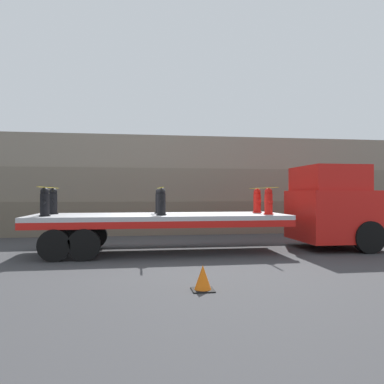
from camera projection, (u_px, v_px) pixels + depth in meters
ground_plane at (160, 252)px, 12.06m from camera, size 120.00×120.00×0.00m
rock_cliff at (152, 185)px, 18.52m from camera, size 60.00×3.30×4.60m
truck_cab at (337, 207)px, 12.97m from camera, size 2.70×2.68×2.84m
flatbed_trailer at (141, 222)px, 11.98m from camera, size 8.08×2.68×1.23m
fire_hydrant_black_near_0 at (45, 202)px, 11.00m from camera, size 0.32×0.53×0.85m
fire_hydrant_black_far_0 at (53, 201)px, 12.13m from camera, size 0.32×0.53×0.85m
fire_hydrant_black_near_1 at (161, 202)px, 11.51m from camera, size 0.32×0.53×0.85m
fire_hydrant_black_far_1 at (159, 201)px, 12.63m from camera, size 0.32×0.53×0.85m
fire_hydrant_red_near_2 at (268, 202)px, 12.01m from camera, size 0.32×0.53×0.85m
fire_hydrant_red_far_2 at (257, 201)px, 13.14m from camera, size 0.32×0.53×0.85m
cargo_strap_rear at (49, 188)px, 11.57m from camera, size 0.05×2.79×0.01m
cargo_strap_middle at (160, 188)px, 12.07m from camera, size 0.05×2.79×0.01m
cargo_strap_front at (263, 188)px, 12.58m from camera, size 0.05×2.79×0.01m
traffic_cone at (203, 278)px, 7.31m from camera, size 0.43×0.43×0.50m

